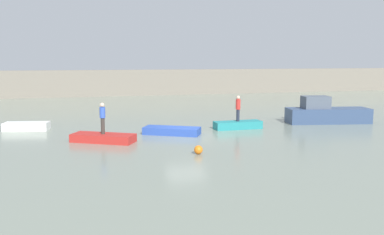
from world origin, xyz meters
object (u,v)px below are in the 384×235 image
at_px(person_red_shirt, 238,107).
at_px(mooring_buoy, 198,150).
at_px(rowboat_white, 27,126).
at_px(person_blue_shirt, 103,116).
at_px(motorboat, 326,113).
at_px(rowboat_blue, 172,131).
at_px(rowboat_teal, 238,125).
at_px(rowboat_red, 103,138).

bearing_deg(person_red_shirt, mooring_buoy, -125.37).
bearing_deg(person_red_shirt, rowboat_white, 167.81).
bearing_deg(person_blue_shirt, motorboat, 10.33).
distance_m(rowboat_white, rowboat_blue, 9.95).
bearing_deg(rowboat_blue, person_red_shirt, 37.96).
xyz_separation_m(rowboat_white, rowboat_teal, (13.95, -3.01, -0.01)).
distance_m(rowboat_white, mooring_buoy, 13.32).
height_order(rowboat_red, rowboat_blue, rowboat_red).
xyz_separation_m(rowboat_red, person_red_shirt, (9.11, 2.19, 1.27)).
distance_m(rowboat_red, rowboat_teal, 9.37).
xyz_separation_m(rowboat_teal, mooring_buoy, (-4.57, -6.44, -0.04)).
distance_m(motorboat, rowboat_blue, 12.24).
bearing_deg(rowboat_blue, mooring_buoy, -60.04).
bearing_deg(rowboat_white, person_blue_shirt, -36.66).
height_order(motorboat, rowboat_blue, motorboat).
bearing_deg(motorboat, rowboat_white, 174.07).
height_order(rowboat_red, mooring_buoy, rowboat_red).
xyz_separation_m(rowboat_white, person_red_shirt, (13.95, -3.01, 1.23)).
relative_size(rowboat_white, person_blue_shirt, 1.60).
distance_m(rowboat_teal, person_red_shirt, 1.24).
bearing_deg(rowboat_red, rowboat_teal, 41.86).
bearing_deg(rowboat_teal, rowboat_red, -167.89).
bearing_deg(rowboat_white, rowboat_blue, -12.56).
relative_size(rowboat_teal, person_blue_shirt, 1.82).
distance_m(rowboat_blue, mooring_buoy, 5.58).
bearing_deg(rowboat_red, motorboat, 38.65).
relative_size(motorboat, rowboat_blue, 1.77).
distance_m(person_red_shirt, person_blue_shirt, 9.37).
height_order(rowboat_white, person_blue_shirt, person_blue_shirt).
bearing_deg(rowboat_blue, rowboat_teal, 37.96).
relative_size(rowboat_red, rowboat_blue, 1.03).
bearing_deg(rowboat_teal, person_red_shirt, 88.57).
relative_size(motorboat, rowboat_white, 2.18).
distance_m(rowboat_red, person_red_shirt, 9.45).
relative_size(rowboat_red, person_red_shirt, 2.08).
height_order(motorboat, mooring_buoy, motorboat).
xyz_separation_m(person_blue_shirt, mooring_buoy, (4.54, -4.25, -1.26)).
xyz_separation_m(rowboat_red, rowboat_teal, (9.11, 2.19, 0.03)).
bearing_deg(person_red_shirt, motorboat, 6.25).
bearing_deg(mooring_buoy, person_red_shirt, 54.63).
bearing_deg(rowboat_white, person_red_shirt, -1.80).
bearing_deg(rowboat_teal, rowboat_white, 166.38).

